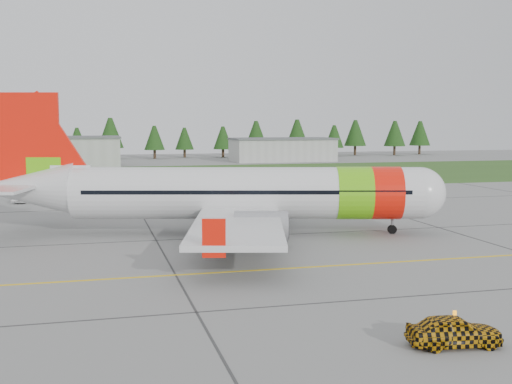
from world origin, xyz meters
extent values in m
plane|color=gray|center=(0.00, 0.00, 0.00)|extent=(320.00, 320.00, 0.00)
cylinder|color=silver|center=(-7.26, 21.25, 3.45)|extent=(29.08, 11.35, 4.34)
sphere|color=silver|center=(6.74, 17.68, 3.45)|extent=(4.34, 4.34, 4.34)
cone|color=silver|center=(-25.03, 25.79, 3.84)|extent=(8.61, 6.13, 4.34)
cube|color=black|center=(7.06, 17.59, 3.84)|extent=(2.44, 3.24, 0.62)
cylinder|color=#63C40E|center=(1.36, 19.05, 3.45)|extent=(3.89, 4.99, 4.42)
cylinder|color=red|center=(3.94, 18.39, 3.45)|extent=(3.46, 4.88, 4.42)
cube|color=silver|center=(-7.80, 21.39, 2.22)|extent=(14.73, 35.98, 0.40)
cube|color=red|center=(-4.50, 38.79, 2.83)|extent=(1.34, 0.52, 2.22)
cube|color=red|center=(-13.25, 4.54, 2.83)|extent=(1.34, 0.52, 2.22)
cylinder|color=gray|center=(-4.67, 26.90, 1.61)|extent=(4.46, 3.25, 2.33)
cylinder|color=gray|center=(-7.70, 15.05, 1.61)|extent=(4.46, 3.25, 2.33)
cube|color=red|center=(-24.82, 25.74, 7.56)|extent=(5.05, 1.65, 8.45)
cube|color=#63C40E|center=(-23.63, 25.43, 5.11)|extent=(2.92, 1.17, 2.67)
cube|color=silver|center=(-25.57, 25.93, 4.11)|extent=(6.61, 13.27, 0.24)
cylinder|color=slate|center=(4.59, 18.23, 0.78)|extent=(0.20, 0.20, 1.56)
cylinder|color=black|center=(4.59, 18.23, 0.38)|extent=(0.81, 0.49, 0.76)
cylinder|color=slate|center=(-8.11, 24.68, 1.06)|extent=(0.24, 0.24, 2.11)
cylinder|color=black|center=(-8.54, 24.79, 0.58)|extent=(1.24, 0.77, 1.16)
cylinder|color=slate|center=(-9.65, 18.65, 1.06)|extent=(0.24, 0.24, 2.11)
cylinder|color=black|center=(-10.08, 18.76, 0.58)|extent=(1.24, 0.77, 1.16)
imported|color=orange|center=(-5.34, -7.46, 1.97)|extent=(1.54, 1.75, 3.95)
imported|color=silver|center=(-27.53, 48.62, 2.23)|extent=(1.88, 1.82, 4.46)
cube|color=#30561E|center=(0.00, 82.00, 0.01)|extent=(320.00, 50.00, 0.03)
cube|color=gold|center=(0.00, 8.00, 0.01)|extent=(120.00, 0.25, 0.02)
cube|color=#A8A8A3|center=(-30.00, 110.00, 3.00)|extent=(32.00, 14.00, 6.00)
cube|color=#A8A8A3|center=(25.00, 118.00, 2.60)|extent=(24.00, 12.00, 5.20)
camera|label=1|loc=(-19.85, -30.53, 9.33)|focal=45.00mm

